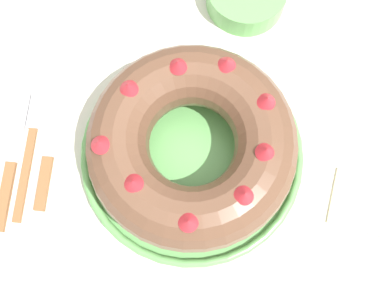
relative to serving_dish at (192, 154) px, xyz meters
name	(u,v)px	position (x,y,z in m)	size (l,w,h in m)	color
ground_plane	(190,210)	(-0.01, 0.01, -0.79)	(8.00, 8.00, 0.00)	brown
dining_table	(188,164)	(-0.01, 0.01, -0.11)	(1.38, 0.92, 0.78)	silver
serving_dish	(192,154)	(0.00, 0.00, 0.00)	(0.34, 0.34, 0.02)	#6BB760
bundt_cake	(192,144)	(0.00, 0.00, 0.06)	(0.30, 0.30, 0.10)	brown
fork	(30,146)	(-0.25, -0.01, -0.01)	(0.02, 0.21, 0.01)	#936038
serving_knife	(11,165)	(-0.28, -0.04, -0.01)	(0.02, 0.24, 0.01)	#936038
cake_knife	(48,159)	(-0.22, -0.02, -0.01)	(0.02, 0.19, 0.01)	#936038
napkin	(372,205)	(0.28, -0.06, -0.01)	(0.12, 0.09, 0.00)	beige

